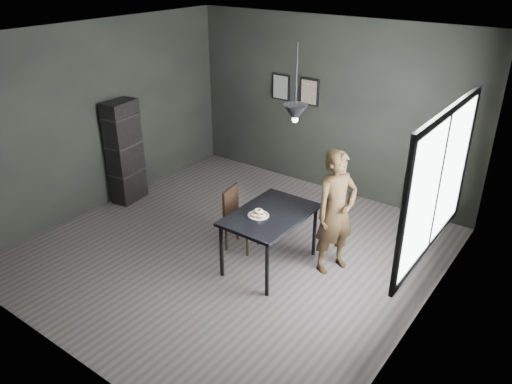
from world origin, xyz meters
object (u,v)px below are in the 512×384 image
Objects in this scene: cafe_table at (270,219)px; white_plate at (258,216)px; wood_chair at (237,214)px; woman at (336,212)px; shelf_unit at (125,152)px; pendant_lamp at (295,112)px.

cafe_table is 0.18m from white_plate.
wood_chair is at bearing 169.54° from cafe_table.
shelf_unit reaches higher than woman.
white_plate is at bearing -142.18° from pendant_lamp.
white_plate is at bearing 152.53° from woman.
cafe_table is at bearing -158.20° from pendant_lamp.
shelf_unit is (-2.85, 0.36, 0.06)m from white_plate.
pendant_lamp reaches higher than shelf_unit.
white_plate is 0.14× the size of shelf_unit.
white_plate is at bearing -15.72° from shelf_unit.
woman is at bearing 32.42° from cafe_table.
wood_chair is at bearing 179.13° from pendant_lamp.
pendant_lamp is (0.25, 0.10, 1.38)m from cafe_table.
wood_chair is at bearing -10.98° from shelf_unit.
pendant_lamp reaches higher than woman.
shelf_unit is at bearing 175.77° from cafe_table.
white_plate is (-0.07, -0.15, 0.08)m from cafe_table.
wood_chair is at bearing 128.52° from woman.
shelf_unit reaches higher than wood_chair.
wood_chair reaches higher than cafe_table.
woman is 1.36m from pendant_lamp.
woman is 1.36m from wood_chair.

